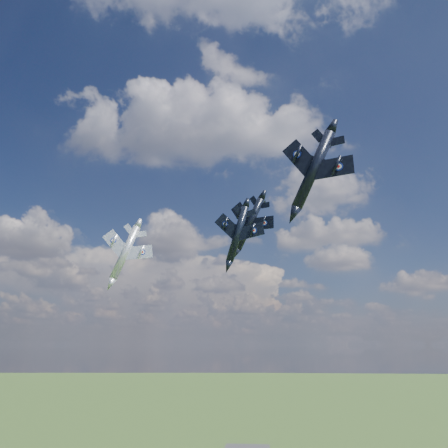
# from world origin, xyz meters

# --- Properties ---
(jet_lead_navy) EXTENTS (13.94, 16.76, 6.06)m
(jet_lead_navy) POSITION_xyz_m (8.52, 20.81, 81.38)
(jet_lead_navy) COLOR black
(jet_right_navy) EXTENTS (16.83, 19.37, 8.34)m
(jet_right_navy) POSITION_xyz_m (20.61, 0.13, 85.19)
(jet_right_navy) COLOR black
(jet_high_navy) EXTENTS (17.21, 19.48, 8.54)m
(jet_high_navy) POSITION_xyz_m (10.46, 30.53, 85.95)
(jet_high_navy) COLOR black
(jet_left_silver) EXTENTS (15.03, 18.36, 7.41)m
(jet_left_silver) POSITION_xyz_m (-15.45, 28.62, 79.87)
(jet_left_silver) COLOR #B3B5BF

